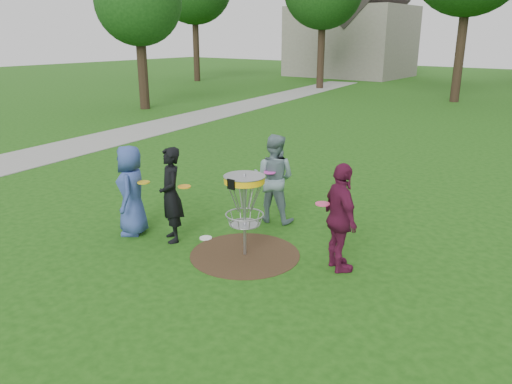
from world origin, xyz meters
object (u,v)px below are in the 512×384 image
Objects in this scene: disc_golf_basket at (244,195)px; player_grey at (274,178)px; player_blue at (131,190)px; player_black at (171,195)px; player_maroon at (341,218)px.

player_grey is at bearing 108.90° from disc_golf_basket.
disc_golf_basket is at bearing 94.88° from player_grey.
player_grey reaches higher than player_blue.
player_blue reaches higher than disc_golf_basket.
player_grey is (1.64, 2.04, 0.04)m from player_blue.
player_blue is 0.98× the size of player_black.
player_black is 1.42m from disc_golf_basket.
player_grey is at bearing 99.10° from player_black.
player_maroon reaches higher than player_black.
player_blue is at bearing -132.27° from player_black.
player_maroon reaches higher than disc_golf_basket.
player_black is at bearing 65.38° from player_blue.
player_blue is at bearing 53.27° from player_maroon.
player_black is 2.94m from player_maroon.
disc_golf_basket is at bearing 56.15° from player_maroon.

